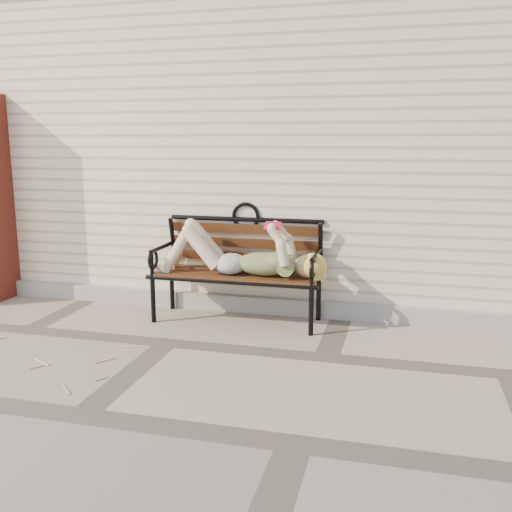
# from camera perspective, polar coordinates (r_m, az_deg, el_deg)

# --- Properties ---
(ground) EXTENTS (80.00, 80.00, 0.00)m
(ground) POSITION_cam_1_polar(r_m,az_deg,el_deg) (4.57, -8.85, -8.58)
(ground) COLOR gray
(ground) RESTS_ON ground
(house_wall) EXTENTS (8.00, 4.00, 3.00)m
(house_wall) POSITION_cam_1_polar(r_m,az_deg,el_deg) (7.15, 0.43, 10.97)
(house_wall) COLOR beige
(house_wall) RESTS_ON ground
(house_roof) EXTENTS (8.30, 4.30, 0.30)m
(house_roof) POSITION_cam_1_polar(r_m,az_deg,el_deg) (7.33, 0.45, 23.98)
(house_roof) COLOR #453731
(house_roof) RESTS_ON house_wall
(foundation_strip) EXTENTS (8.00, 0.10, 0.15)m
(foundation_strip) POSITION_cam_1_polar(r_m,az_deg,el_deg) (5.41, -4.83, -4.49)
(foundation_strip) COLOR gray
(foundation_strip) RESTS_ON ground
(garden_bench) EXTENTS (1.57, 0.63, 1.02)m
(garden_bench) POSITION_cam_1_polar(r_m,az_deg,el_deg) (5.00, -1.69, 0.07)
(garden_bench) COLOR black
(garden_bench) RESTS_ON ground
(reading_woman) EXTENTS (1.48, 0.34, 0.47)m
(reading_woman) POSITION_cam_1_polar(r_m,az_deg,el_deg) (4.87, -1.95, 0.18)
(reading_woman) COLOR #0A364A
(reading_woman) RESTS_ON ground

